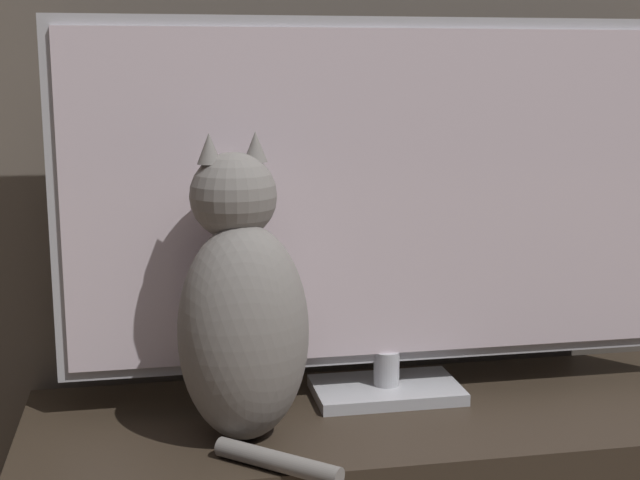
{
  "coord_description": "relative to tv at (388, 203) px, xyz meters",
  "views": [
    {
      "loc": [
        -0.37,
        -0.36,
        1.04
      ],
      "look_at": [
        -0.12,
        0.98,
        0.77
      ],
      "focal_mm": 50.0,
      "sensor_mm": 36.0,
      "label": 1
    }
  ],
  "objects": [
    {
      "name": "cat",
      "position": [
        -0.26,
        -0.12,
        -0.14
      ],
      "size": [
        0.24,
        0.31,
        0.46
      ],
      "rotation": [
        0.0,
        0.0,
        0.25
      ],
      "color": "gray",
      "rests_on": "tv_stand"
    },
    {
      "name": "tv",
      "position": [
        0.0,
        0.0,
        0.0
      ],
      "size": [
        1.08,
        0.15,
        0.63
      ],
      "color": "#B7B7BC",
      "rests_on": "tv_stand"
    }
  ]
}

